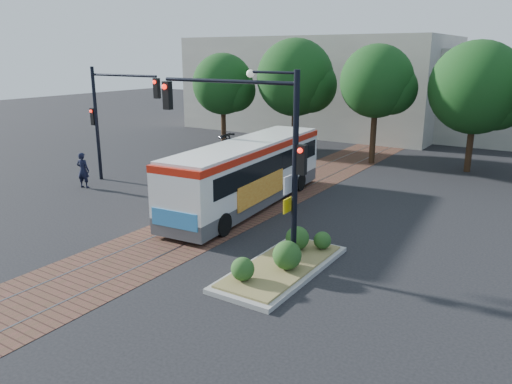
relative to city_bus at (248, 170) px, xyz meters
The scene contains 10 objects.
ground 4.62m from the city_bus, 89.87° to the right, with size 120.00×120.00×0.00m, color black.
trackbed 1.65m from the city_bus, 88.27° to the right, with size 3.60×40.00×0.02m.
tree_row 12.57m from the city_bus, 84.23° to the left, with size 26.40×5.60×7.67m.
warehouses 24.52m from the city_bus, 91.21° to the left, with size 40.00×13.00×8.00m.
city_bus is the anchor object (origin of this frame).
traffic_island 7.23m from the city_bus, 47.26° to the right, with size 2.20×5.20×1.13m.
signal_pole_main 6.92m from the city_bus, 52.99° to the right, with size 5.49×0.46×6.00m.
signal_pole_left 8.66m from the city_bus, behind, with size 4.99×0.34×6.00m.
officer 9.05m from the city_bus, 167.14° to the right, with size 0.67×0.44×1.83m, color black.
parked_car 10.92m from the city_bus, 120.83° to the left, with size 1.97×4.84×1.40m, color black.
Camera 1 is at (12.02, -13.69, 6.66)m, focal length 35.00 mm.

